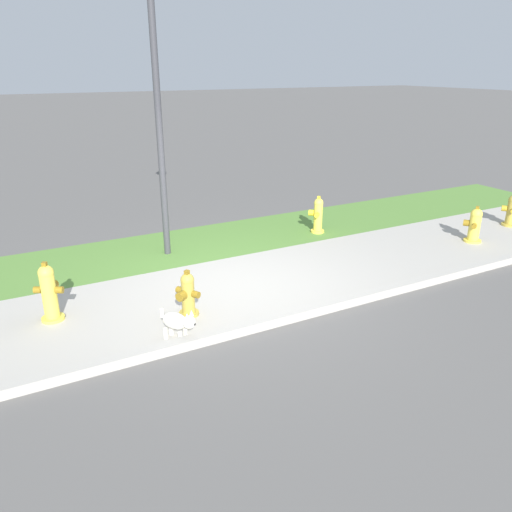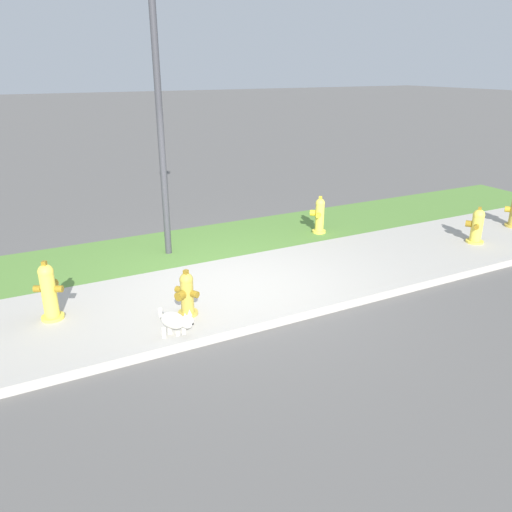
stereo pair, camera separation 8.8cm
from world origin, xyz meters
TOP-DOWN VIEW (x-y plane):
  - ground_plane at (0.00, 0.00)m, footprint 120.00×120.00m
  - sidewalk_pavement at (0.00, 0.00)m, footprint 18.00×2.31m
  - grass_verge at (0.00, 2.12)m, footprint 18.00×1.93m
  - street_curb at (0.00, -1.24)m, footprint 18.00×0.16m
  - fire_hydrant_far_end at (4.82, -0.22)m, footprint 0.36×0.36m
  - fire_hydrant_across_street at (2.59, 1.63)m, footprint 0.33×0.33m
  - fire_hydrant_at_driveway at (-0.92, -0.49)m, footprint 0.32×0.35m
  - fire_hydrant_mid_block at (-2.52, 0.23)m, footprint 0.37×0.34m
  - small_white_dog at (-1.25, -1.02)m, footprint 0.37×0.45m
  - street_lamp at (-0.40, 1.89)m, footprint 0.32×0.32m

SIDE VIEW (x-z plane):
  - ground_plane at x=0.00m, z-range 0.00..0.00m
  - grass_verge at x=0.00m, z-range 0.00..0.01m
  - sidewalk_pavement at x=0.00m, z-range 0.00..0.01m
  - street_curb at x=0.00m, z-range 0.00..0.12m
  - small_white_dog at x=-1.25m, z-range 0.03..0.45m
  - fire_hydrant_at_driveway at x=-0.92m, z-range -0.02..0.63m
  - fire_hydrant_far_end at x=4.82m, z-range -0.02..0.67m
  - fire_hydrant_across_street at x=2.59m, z-range -0.01..0.72m
  - fire_hydrant_mid_block at x=-2.52m, z-range -0.01..0.80m
  - street_lamp at x=-0.40m, z-range 0.74..5.24m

